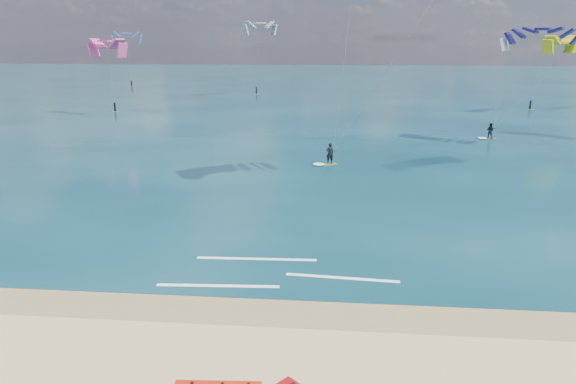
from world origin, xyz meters
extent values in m
plane|color=tan|center=(0.00, 40.00, 0.00)|extent=(320.00, 320.00, 0.00)
cube|color=olive|center=(0.00, 3.00, 0.00)|extent=(320.00, 2.40, 0.01)
cube|color=#092732|center=(0.00, 104.00, 0.02)|extent=(320.00, 200.00, 0.04)
cube|color=yellow|center=(4.07, 28.98, 0.07)|extent=(1.46, 1.10, 0.06)
imported|color=black|center=(4.07, 28.98, 1.04)|extent=(0.77, 0.59, 1.90)
cylinder|color=black|center=(4.39, 28.67, 1.32)|extent=(0.52, 0.33, 0.04)
cube|color=gold|center=(21.89, 43.01, 0.07)|extent=(1.39, 0.80, 0.06)
imported|color=black|center=(21.89, 43.01, 0.93)|extent=(1.04, 0.99, 1.69)
cylinder|color=black|center=(22.18, 42.71, 1.22)|extent=(0.52, 0.20, 0.04)
cube|color=white|center=(-0.77, 5.00, 0.04)|extent=(5.64, 0.54, 0.01)
cube|color=white|center=(0.56, 8.10, 0.04)|extent=(6.14, 0.46, 0.01)
cube|color=white|center=(4.90, 6.30, 0.04)|extent=(5.35, 0.62, 0.01)
camera|label=1|loc=(4.28, -15.80, 10.88)|focal=32.00mm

